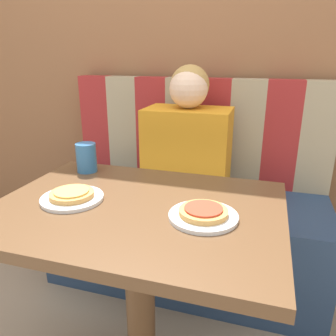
{
  "coord_description": "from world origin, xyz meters",
  "views": [
    {
      "loc": [
        0.36,
        -0.85,
        1.17
      ],
      "look_at": [
        0.0,
        0.33,
        0.74
      ],
      "focal_mm": 35.0,
      "sensor_mm": 36.0,
      "label": 1
    }
  ],
  "objects_px": {
    "pizza_right": "(203,211)",
    "plate_left": "(72,198)",
    "person": "(188,140)",
    "plate_right": "(203,216)",
    "pizza_left": "(72,194)",
    "drinking_cup": "(86,158)"
  },
  "relations": [
    {
      "from": "pizza_right",
      "to": "plate_left",
      "type": "bearing_deg",
      "value": -180.0
    },
    {
      "from": "person",
      "to": "plate_right",
      "type": "relative_size",
      "value": 3.23
    },
    {
      "from": "plate_right",
      "to": "pizza_left",
      "type": "xyz_separation_m",
      "value": [
        -0.42,
        0.0,
        0.02
      ]
    },
    {
      "from": "plate_left",
      "to": "pizza_left",
      "type": "distance_m",
      "value": 0.02
    },
    {
      "from": "person",
      "to": "drinking_cup",
      "type": "bearing_deg",
      "value": -125.72
    },
    {
      "from": "plate_left",
      "to": "plate_right",
      "type": "distance_m",
      "value": 0.42
    },
    {
      "from": "person",
      "to": "plate_right",
      "type": "height_order",
      "value": "person"
    },
    {
      "from": "plate_right",
      "to": "pizza_left",
      "type": "distance_m",
      "value": 0.42
    },
    {
      "from": "person",
      "to": "pizza_right",
      "type": "distance_m",
      "value": 0.72
    },
    {
      "from": "person",
      "to": "pizza_left",
      "type": "relative_size",
      "value": 4.56
    },
    {
      "from": "plate_left",
      "to": "pizza_left",
      "type": "bearing_deg",
      "value": 90.0
    },
    {
      "from": "plate_right",
      "to": "pizza_right",
      "type": "xyz_separation_m",
      "value": [
        0.0,
        0.0,
        0.02
      ]
    },
    {
      "from": "plate_right",
      "to": "pizza_left",
      "type": "height_order",
      "value": "pizza_left"
    },
    {
      "from": "plate_left",
      "to": "pizza_right",
      "type": "xyz_separation_m",
      "value": [
        0.42,
        0.0,
        0.02
      ]
    },
    {
      "from": "plate_left",
      "to": "pizza_left",
      "type": "relative_size",
      "value": 1.41
    },
    {
      "from": "plate_right",
      "to": "pizza_left",
      "type": "bearing_deg",
      "value": 180.0
    },
    {
      "from": "pizza_right",
      "to": "drinking_cup",
      "type": "distance_m",
      "value": 0.58
    },
    {
      "from": "plate_left",
      "to": "drinking_cup",
      "type": "bearing_deg",
      "value": 110.13
    },
    {
      "from": "plate_left",
      "to": "drinking_cup",
      "type": "relative_size",
      "value": 1.74
    },
    {
      "from": "plate_right",
      "to": "plate_left",
      "type": "bearing_deg",
      "value": 180.0
    },
    {
      "from": "pizza_right",
      "to": "person",
      "type": "bearing_deg",
      "value": 107.18
    },
    {
      "from": "pizza_left",
      "to": "pizza_right",
      "type": "xyz_separation_m",
      "value": [
        0.42,
        0.0,
        0.0
      ]
    }
  ]
}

